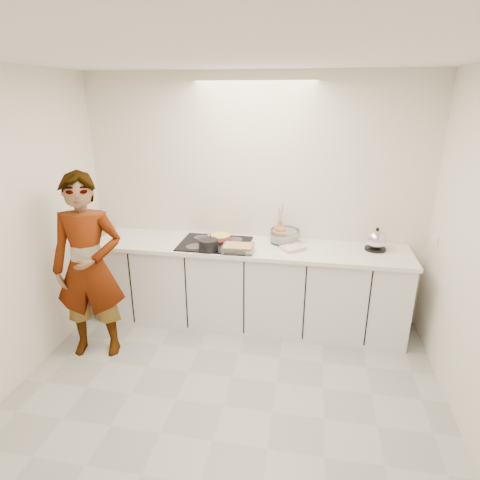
% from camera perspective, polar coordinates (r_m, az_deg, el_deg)
% --- Properties ---
extents(floor, '(3.60, 3.20, 0.00)m').
position_cam_1_polar(floor, '(3.51, -2.41, -22.49)').
color(floor, '#AFAFA8').
rests_on(floor, ground).
extents(ceiling, '(3.60, 3.20, 0.00)m').
position_cam_1_polar(ceiling, '(2.60, -3.31, 25.04)').
color(ceiling, white).
rests_on(ceiling, wall_back).
extents(wall_back, '(3.60, 0.00, 2.60)m').
position_cam_1_polar(wall_back, '(4.30, 1.96, 5.56)').
color(wall_back, silver).
rests_on(wall_back, ground).
extents(wall_front, '(3.60, 0.00, 2.60)m').
position_cam_1_polar(wall_front, '(1.53, -17.64, -25.49)').
color(wall_front, silver).
rests_on(wall_front, ground).
extents(base_cabinets, '(3.20, 0.58, 0.87)m').
position_cam_1_polar(base_cabinets, '(4.31, 1.20, -6.72)').
color(base_cabinets, silver).
rests_on(base_cabinets, floor).
extents(countertop, '(3.24, 0.64, 0.04)m').
position_cam_1_polar(countertop, '(4.12, 1.25, -1.06)').
color(countertop, white).
rests_on(countertop, base_cabinets).
extents(hob, '(0.72, 0.54, 0.01)m').
position_cam_1_polar(hob, '(4.16, -3.56, -0.50)').
color(hob, black).
rests_on(hob, countertop).
extents(tart_dish, '(0.32, 0.32, 0.04)m').
position_cam_1_polar(tart_dish, '(4.28, -2.96, 0.52)').
color(tart_dish, '#BA5040').
rests_on(tart_dish, hob).
extents(saucepan, '(0.22, 0.22, 0.18)m').
position_cam_1_polar(saucepan, '(3.97, -4.53, -0.63)').
color(saucepan, black).
rests_on(saucepan, hob).
extents(baking_dish, '(0.32, 0.24, 0.06)m').
position_cam_1_polar(baking_dish, '(3.93, -0.27, -1.08)').
color(baking_dish, silver).
rests_on(baking_dish, hob).
extents(mixing_bowl, '(0.37, 0.37, 0.14)m').
position_cam_1_polar(mixing_bowl, '(4.21, 6.36, 0.50)').
color(mixing_bowl, silver).
rests_on(mixing_bowl, countertop).
extents(tea_towel, '(0.28, 0.27, 0.04)m').
position_cam_1_polar(tea_towel, '(4.03, 7.53, -1.14)').
color(tea_towel, white).
rests_on(tea_towel, countertop).
extents(kettle, '(0.26, 0.26, 0.23)m').
position_cam_1_polar(kettle, '(4.19, 18.81, -0.07)').
color(kettle, black).
rests_on(kettle, countertop).
extents(utensil_crock, '(0.13, 0.13, 0.15)m').
position_cam_1_polar(utensil_crock, '(4.22, 5.75, 0.74)').
color(utensil_crock, orange).
rests_on(utensil_crock, countertop).
extents(cook, '(0.72, 0.55, 1.76)m').
position_cam_1_polar(cook, '(3.92, -20.72, -3.71)').
color(cook, silver).
rests_on(cook, floor).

